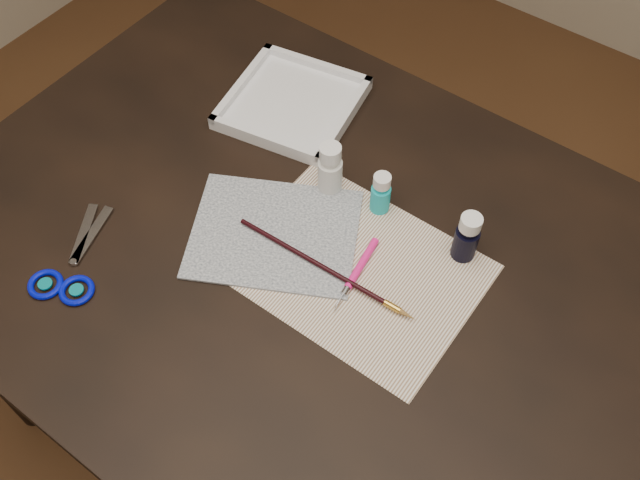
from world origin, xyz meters
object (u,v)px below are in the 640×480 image
Objects in this scene: paint_bottle_cyan at (381,193)px; palette_tray at (292,103)px; paper at (356,269)px; scissors at (73,252)px; paint_bottle_white at (330,168)px; canvas at (274,233)px; paint_bottle_navy at (467,237)px.

paint_bottle_cyan reaches higher than palette_tray.
palette_tray is (-0.30, 0.22, 0.01)m from paper.
paint_bottle_cyan is (-0.04, 0.12, 0.04)m from paper.
paint_bottle_cyan reaches higher than scissors.
paint_bottle_white is (-0.13, 0.11, 0.05)m from paper.
paint_bottle_navy is (0.27, 0.15, 0.04)m from canvas.
paint_bottle_white is at bearing -171.81° from paint_bottle_cyan.
paper is 0.18m from paint_bottle_white.
scissors is 0.47m from palette_tray.
paper is 0.15m from canvas.
paint_bottle_navy reaches higher than paper.
paint_bottle_navy is at bearing -13.61° from palette_tray.
paint_bottle_navy reaches higher than canvas.
scissors reaches higher than canvas.
palette_tray is at bearing 121.50° from canvas.
palette_tray is (-0.26, 0.10, -0.03)m from paint_bottle_cyan.
paint_bottle_cyan is at bearing 8.19° from paint_bottle_white.
paper is at bearing -72.86° from paint_bottle_cyan.
paint_bottle_navy is at bearing 45.82° from paper.
paint_bottle_white reaches higher than paint_bottle_cyan.
paper is at bearing 9.23° from canvas.
canvas is 0.14m from paint_bottle_white.
palette_tray is at bearing 166.39° from paint_bottle_navy.
paint_bottle_white is at bearing 139.90° from paper.
palette_tray reaches higher than canvas.
canvas reaches higher than paper.
paint_bottle_navy is 0.44× the size of scissors.
palette_tray is (-0.17, 0.11, -0.04)m from paint_bottle_white.
paint_bottle_navy is at bearing 0.24° from paint_bottle_cyan.
scissors is (-0.25, -0.35, -0.04)m from paint_bottle_white.
paint_bottle_navy reaches higher than paint_bottle_cyan.
canvas is 0.32m from scissors.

